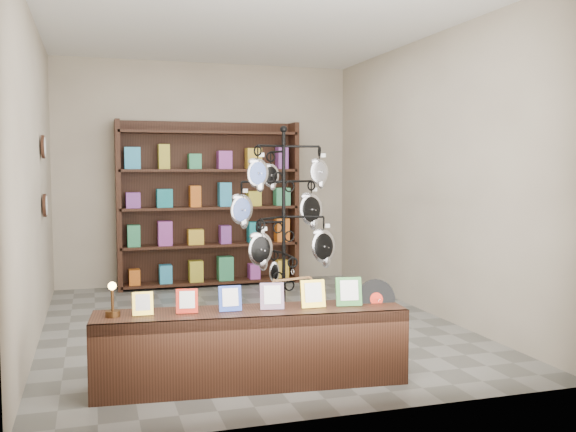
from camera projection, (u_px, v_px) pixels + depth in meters
name	position (u px, v px, depth m)	size (l,w,h in m)	color
ground	(250.00, 325.00, 6.49)	(5.00, 5.00, 0.00)	slate
room_envelope	(249.00, 141.00, 6.35)	(5.00, 5.00, 5.00)	#BFB29A
display_tree	(284.00, 217.00, 5.85)	(1.01, 0.95, 1.97)	black
front_shelf	(251.00, 347.00, 4.68)	(2.29, 0.67, 0.80)	black
back_shelving	(209.00, 209.00, 8.60)	(2.42, 0.36, 2.20)	black
wall_clocks	(44.00, 176.00, 6.57)	(0.03, 0.24, 0.84)	black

